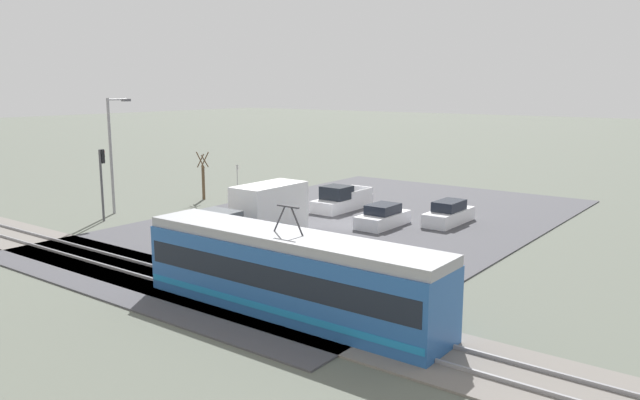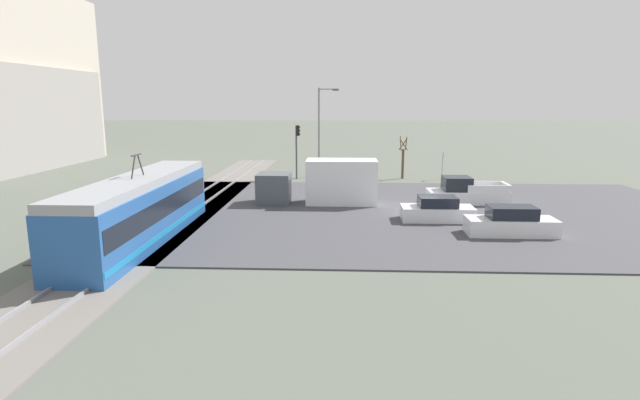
# 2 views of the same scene
# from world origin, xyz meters

# --- Properties ---
(ground_plane) EXTENTS (320.00, 320.00, 0.00)m
(ground_plane) POSITION_xyz_m (0.00, 0.00, 0.00)
(ground_plane) COLOR #565B51
(road_surface) EXTENTS (23.20, 37.93, 0.08)m
(road_surface) POSITION_xyz_m (0.00, 0.00, 0.04)
(road_surface) COLOR #424247
(road_surface) RESTS_ON ground
(rail_bed) EXTENTS (56.50, 4.40, 0.22)m
(rail_bed) POSITION_xyz_m (0.00, 15.23, 0.05)
(rail_bed) COLOR slate
(rail_bed) RESTS_ON ground
(light_rail_tram) EXTENTS (13.94, 2.75, 4.43)m
(light_rail_tram) POSITION_xyz_m (-7.58, 15.23, 1.68)
(light_rail_tram) COLOR #235193
(light_rail_tram) RESTS_ON ground
(box_truck) EXTENTS (2.43, 8.30, 3.06)m
(box_truck) POSITION_xyz_m (2.46, 6.19, 1.49)
(box_truck) COLOR #4C5156
(box_truck) RESTS_ON ground
(pickup_truck) EXTENTS (2.06, 5.48, 1.85)m
(pickup_truck) POSITION_xyz_m (3.02, -3.67, 0.78)
(pickup_truck) COLOR silver
(pickup_truck) RESTS_ON ground
(sedan_car_0) EXTENTS (1.88, 4.27, 1.46)m
(sedan_car_0) POSITION_xyz_m (-2.37, -0.72, 0.68)
(sedan_car_0) COLOR silver
(sedan_car_0) RESTS_ON ground
(sedan_car_1) EXTENTS (1.74, 4.68, 1.55)m
(sedan_car_1) POSITION_xyz_m (-5.51, -4.05, 0.72)
(sedan_car_1) COLOR silver
(sedan_car_1) RESTS_ON ground
(traffic_light_pole) EXTENTS (0.28, 0.47, 4.95)m
(traffic_light_pole) POSITION_xyz_m (13.99, 9.19, 3.22)
(traffic_light_pole) COLOR #47474C
(traffic_light_pole) RESTS_ON ground
(street_tree) EXTENTS (0.94, 0.78, 3.93)m
(street_tree) POSITION_xyz_m (14.68, -0.61, 1.79)
(street_tree) COLOR brown
(street_tree) RESTS_ON ground
(street_lamp_near_crossing) EXTENTS (0.36, 1.95, 8.35)m
(street_lamp_near_crossing) POSITION_xyz_m (15.65, 7.06, 4.80)
(street_lamp_near_crossing) COLOR gray
(street_lamp_near_crossing) RESTS_ON ground
(no_parking_sign) EXTENTS (0.32, 0.08, 2.52)m
(no_parking_sign) POSITION_xyz_m (14.36, -4.23, 1.52)
(no_parking_sign) COLOR gray
(no_parking_sign) RESTS_ON ground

